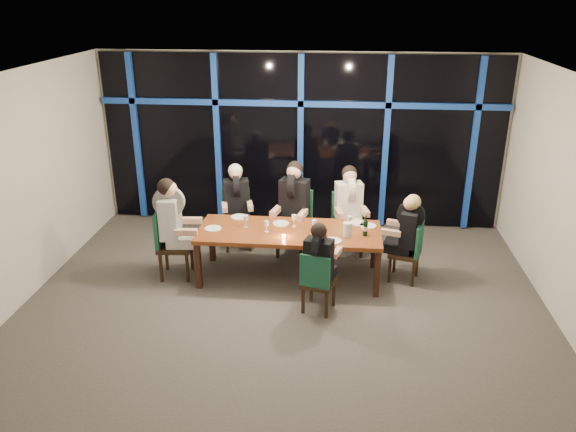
% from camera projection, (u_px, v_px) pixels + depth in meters
% --- Properties ---
extents(room, '(7.04, 7.00, 3.02)m').
position_uv_depth(room, '(283.00, 160.00, 6.77)').
color(room, '#524E49').
rests_on(room, ground).
extents(window_wall, '(6.86, 0.43, 2.94)m').
position_uv_depth(window_wall, '(301.00, 138.00, 9.65)').
color(window_wall, black).
rests_on(window_wall, ground).
extents(dining_table, '(2.60, 1.00, 0.75)m').
position_uv_depth(dining_table, '(289.00, 235.00, 8.01)').
color(dining_table, brown).
rests_on(dining_table, ground).
extents(chair_far_left, '(0.54, 0.54, 0.96)m').
position_uv_depth(chair_far_left, '(237.00, 215.00, 9.11)').
color(chair_far_left, black).
rests_on(chair_far_left, ground).
extents(chair_far_mid, '(0.59, 0.59, 1.04)m').
position_uv_depth(chair_far_mid, '(295.00, 219.00, 8.83)').
color(chair_far_mid, black).
rests_on(chair_far_mid, ground).
extents(chair_far_right, '(0.55, 0.55, 0.98)m').
position_uv_depth(chair_far_right, '(347.00, 219.00, 8.89)').
color(chair_far_right, black).
rests_on(chair_far_right, ground).
extents(chair_end_left, '(0.52, 0.52, 1.03)m').
position_uv_depth(chair_end_left, '(169.00, 240.00, 8.10)').
color(chair_end_left, black).
rests_on(chair_end_left, ground).
extents(chair_end_right, '(0.52, 0.52, 0.90)m').
position_uv_depth(chair_end_right, '(411.00, 249.00, 7.99)').
color(chair_end_right, black).
rests_on(chair_end_right, ground).
extents(chair_near_mid, '(0.49, 0.49, 0.86)m').
position_uv_depth(chair_near_mid, '(317.00, 280.00, 7.19)').
color(chair_near_mid, black).
rests_on(chair_near_mid, ground).
extents(diner_far_left, '(0.54, 0.64, 0.93)m').
position_uv_depth(diner_far_left, '(236.00, 195.00, 8.89)').
color(diner_far_left, black).
rests_on(diner_far_left, ground).
extents(diner_far_mid, '(0.59, 0.70, 1.01)m').
position_uv_depth(diner_far_mid, '(294.00, 196.00, 8.60)').
color(diner_far_mid, black).
rests_on(diner_far_mid, ground).
extents(diner_far_right, '(0.55, 0.66, 0.96)m').
position_uv_depth(diner_far_right, '(349.00, 198.00, 8.66)').
color(diner_far_right, silver).
rests_on(diner_far_right, ground).
extents(diner_end_left, '(0.66, 0.53, 1.00)m').
position_uv_depth(diner_end_left, '(173.00, 214.00, 7.95)').
color(diner_end_left, black).
rests_on(diner_end_left, ground).
extents(diner_end_right, '(0.61, 0.52, 0.88)m').
position_uv_depth(diner_end_right, '(407.00, 225.00, 7.89)').
color(diner_end_right, black).
rests_on(diner_end_right, ground).
extents(diner_near_mid, '(0.50, 0.58, 0.83)m').
position_uv_depth(diner_near_mid, '(320.00, 253.00, 7.12)').
color(diner_near_mid, black).
rests_on(diner_near_mid, ground).
extents(plate_far_left, '(0.24, 0.24, 0.01)m').
position_uv_depth(plate_far_left, '(239.00, 217.00, 8.43)').
color(plate_far_left, white).
rests_on(plate_far_left, dining_table).
extents(plate_far_mid, '(0.24, 0.24, 0.01)m').
position_uv_depth(plate_far_mid, '(281.00, 223.00, 8.20)').
color(plate_far_mid, white).
rests_on(plate_far_mid, dining_table).
extents(plate_far_right, '(0.24, 0.24, 0.01)m').
position_uv_depth(plate_far_right, '(358.00, 223.00, 8.21)').
color(plate_far_right, white).
rests_on(plate_far_right, dining_table).
extents(plate_end_left, '(0.24, 0.24, 0.01)m').
position_uv_depth(plate_end_left, '(213.00, 228.00, 8.03)').
color(plate_end_left, white).
rests_on(plate_end_left, dining_table).
extents(plate_end_right, '(0.24, 0.24, 0.01)m').
position_uv_depth(plate_end_right, '(368.00, 226.00, 8.12)').
color(plate_end_right, white).
rests_on(plate_end_right, dining_table).
extents(plate_near_mid, '(0.24, 0.24, 0.01)m').
position_uv_depth(plate_near_mid, '(333.00, 241.00, 7.63)').
color(plate_near_mid, white).
rests_on(plate_near_mid, dining_table).
extents(wine_bottle, '(0.07, 0.07, 0.30)m').
position_uv_depth(wine_bottle, '(365.00, 228.00, 7.77)').
color(wine_bottle, black).
rests_on(wine_bottle, dining_table).
extents(water_pitcher, '(0.13, 0.11, 0.21)m').
position_uv_depth(water_pitcher, '(347.00, 230.00, 7.74)').
color(water_pitcher, silver).
rests_on(water_pitcher, dining_table).
extents(tea_light, '(0.05, 0.05, 0.03)m').
position_uv_depth(tea_light, '(284.00, 236.00, 7.76)').
color(tea_light, '#FFA04C').
rests_on(tea_light, dining_table).
extents(wine_glass_a, '(0.06, 0.06, 0.16)m').
position_uv_depth(wine_glass_a, '(267.00, 224.00, 7.90)').
color(wine_glass_a, silver).
rests_on(wine_glass_a, dining_table).
extents(wine_glass_b, '(0.07, 0.07, 0.18)m').
position_uv_depth(wine_glass_b, '(294.00, 218.00, 8.06)').
color(wine_glass_b, white).
rests_on(wine_glass_b, dining_table).
extents(wine_glass_c, '(0.06, 0.06, 0.17)m').
position_uv_depth(wine_glass_c, '(314.00, 223.00, 7.92)').
color(wine_glass_c, silver).
rests_on(wine_glass_c, dining_table).
extents(wine_glass_d, '(0.07, 0.07, 0.18)m').
position_uv_depth(wine_glass_d, '(246.00, 219.00, 8.04)').
color(wine_glass_d, silver).
rests_on(wine_glass_d, dining_table).
extents(wine_glass_e, '(0.07, 0.07, 0.17)m').
position_uv_depth(wine_glass_e, '(350.00, 219.00, 8.06)').
color(wine_glass_e, white).
rests_on(wine_glass_e, dining_table).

